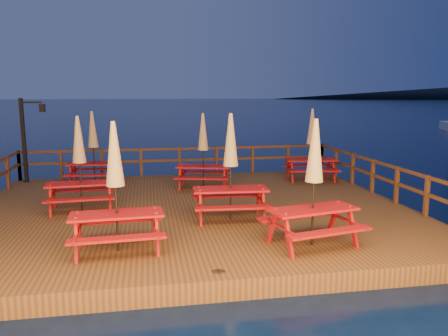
# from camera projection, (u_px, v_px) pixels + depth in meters

# --- Properties ---
(ground) EXTENTS (500.00, 500.00, 0.00)m
(ground) POSITION_uv_depth(u_px,v_px,m) (193.00, 220.00, 12.41)
(ground) COLOR black
(ground) RESTS_ON ground
(deck) EXTENTS (12.00, 10.00, 0.40)m
(deck) POSITION_uv_depth(u_px,v_px,m) (192.00, 214.00, 12.38)
(deck) COLOR #492B17
(deck) RESTS_ON ground
(deck_piles) EXTENTS (11.44, 9.44, 1.40)m
(deck_piles) POSITION_uv_depth(u_px,v_px,m) (193.00, 231.00, 12.46)
(deck_piles) COLOR #3E2413
(deck_piles) RESTS_ON ground
(railing) EXTENTS (11.80, 9.75, 1.10)m
(railing) POSITION_uv_depth(u_px,v_px,m) (186.00, 170.00, 13.94)
(railing) COLOR #3E2413
(railing) RESTS_ON deck
(lamp_post) EXTENTS (0.85, 0.18, 3.00)m
(lamp_post) POSITION_uv_depth(u_px,v_px,m) (28.00, 132.00, 15.53)
(lamp_post) COLOR black
(lamp_post) RESTS_ON deck
(picnic_table_0) EXTENTS (2.14, 1.89, 2.67)m
(picnic_table_0) POSITION_uv_depth(u_px,v_px,m) (314.00, 181.00, 9.03)
(picnic_table_0) COLOR maroon
(picnic_table_0) RESTS_ON deck
(picnic_table_1) EXTENTS (1.93, 1.62, 2.64)m
(picnic_table_1) POSITION_uv_depth(u_px,v_px,m) (116.00, 185.00, 8.68)
(picnic_table_1) COLOR maroon
(picnic_table_1) RESTS_ON deck
(picnic_table_2) EXTENTS (1.92, 1.64, 2.57)m
(picnic_table_2) POSITION_uv_depth(u_px,v_px,m) (93.00, 147.00, 15.12)
(picnic_table_2) COLOR maroon
(picnic_table_2) RESTS_ON deck
(picnic_table_3) EXTENTS (1.97, 1.66, 2.69)m
(picnic_table_3) POSITION_uv_depth(u_px,v_px,m) (231.00, 165.00, 10.90)
(picnic_table_3) COLOR maroon
(picnic_table_3) RESTS_ON deck
(picnic_table_4) EXTENTS (2.01, 1.72, 2.62)m
(picnic_table_4) POSITION_uv_depth(u_px,v_px,m) (311.00, 144.00, 15.87)
(picnic_table_4) COLOR maroon
(picnic_table_4) RESTS_ON deck
(picnic_table_5) EXTENTS (2.06, 1.84, 2.52)m
(picnic_table_5) POSITION_uv_depth(u_px,v_px,m) (203.00, 150.00, 14.58)
(picnic_table_5) COLOR maroon
(picnic_table_5) RESTS_ON deck
(picnic_table_6) EXTENTS (1.91, 1.62, 2.58)m
(picnic_table_6) POSITION_uv_depth(u_px,v_px,m) (80.00, 162.00, 11.73)
(picnic_table_6) COLOR maroon
(picnic_table_6) RESTS_ON deck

